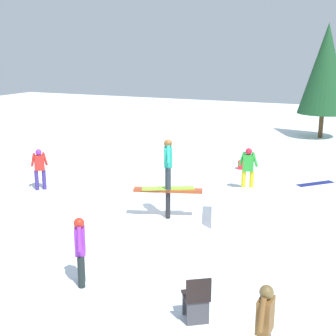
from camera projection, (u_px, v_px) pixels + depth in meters
ground_plane at (168, 218)px, 13.25m from camera, size 60.00×60.00×0.00m
rail_feature at (168, 194)px, 13.07m from camera, size 1.91×0.87×0.87m
snow_kicker_ramp at (244, 208)px, 12.96m from camera, size 2.18×1.99×0.74m
main_rider_on_rail at (168, 165)px, 12.86m from camera, size 1.43×0.90×1.40m
bystander_purple at (80, 248)px, 9.34m from camera, size 0.41×0.57×1.43m
bystander_green at (248, 167)px, 15.62m from camera, size 0.67×0.26×1.46m
bystander_red at (40, 167)px, 15.74m from camera, size 0.46×0.45×1.40m
bystander_brown at (265, 323)px, 6.81m from camera, size 0.21×0.63×1.38m
loose_snowboard_navy at (315, 184)px, 16.59m from camera, size 1.20×1.24×0.02m
loose_snowboard_white at (193, 179)px, 17.18m from camera, size 1.30×0.48×0.02m
folding_chair at (196, 300)px, 8.15m from camera, size 0.61×0.61×0.88m
backpack_on_snow at (242, 165)px, 18.57m from camera, size 0.31×0.24×0.34m
pine_tree_near at (326, 69)px, 24.30m from camera, size 2.62×2.62×5.96m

